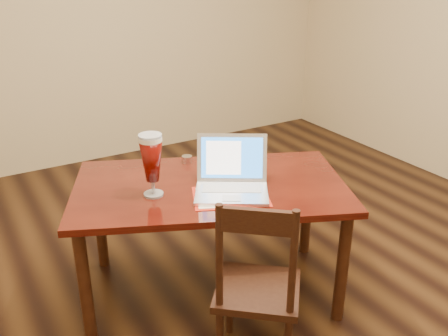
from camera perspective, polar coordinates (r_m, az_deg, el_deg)
ground at (r=2.91m, az=4.83°, el=-14.37°), size 5.00×5.00×0.00m
dining_table at (r=2.63m, az=-1.81°, el=-3.14°), size 1.61×1.29×0.98m
dining_chair at (r=2.27m, az=3.81°, el=-13.60°), size 0.51×0.51×0.87m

